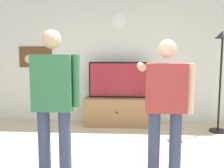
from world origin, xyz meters
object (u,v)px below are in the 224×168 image
Objects in this scene: wall_clock at (118,21)px; floor_lamp at (221,60)px; person_standing_nearer_couch at (165,102)px; tv_stand at (118,111)px; person_standing_nearer_lamp at (54,98)px; framed_picture at (36,57)px; television at (118,80)px.

floor_lamp is (1.97, -0.62, -0.82)m from wall_clock.
wall_clock is at bearing 104.29° from person_standing_nearer_couch.
wall_clock is (0.00, 0.29, 1.91)m from tv_stand.
wall_clock is 3.05m from person_standing_nearer_lamp.
person_standing_nearer_couch is (2.50, -2.57, -0.49)m from framed_picture.
floor_lamp reaches higher than tv_stand.
person_standing_nearer_couch is (-1.32, -1.95, -0.43)m from floor_lamp.
person_standing_nearer_couch reaches higher than tv_stand.
wall_clock is at bearing -0.16° from framed_picture.
tv_stand is 2.46m from person_standing_nearer_couch.
person_standing_nearer_couch is at bearing -45.86° from framed_picture.
wall_clock is 2.93m from person_standing_nearer_couch.
television is 1.26m from wall_clock.
floor_lamp is 1.16× the size of person_standing_nearer_couch.
floor_lamp is at bearing -10.67° from television.
person_standing_nearer_lamp reaches higher than tv_stand.
tv_stand is 1.14× the size of television.
wall_clock reaches higher than person_standing_nearer_lamp.
framed_picture reaches higher than tv_stand.
floor_lamp reaches higher than person_standing_nearer_lamp.
framed_picture is 3.87m from floor_lamp.
television is at bearing 169.33° from floor_lamp.
person_standing_nearer_lamp is (1.22, -2.74, -0.43)m from framed_picture.
wall_clock reaches higher than framed_picture.
person_standing_nearer_lamp is at bearing -65.96° from framed_picture.
wall_clock is at bearing 162.69° from floor_lamp.
wall_clock is 0.18× the size of person_standing_nearer_couch.
wall_clock is at bearing 90.00° from television.
tv_stand is 2.28m from floor_lamp.
tv_stand is at bearing 75.73° from person_standing_nearer_lamp.
wall_clock is (0.00, 0.24, 1.24)m from television.
tv_stand is 1.93m from wall_clock.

